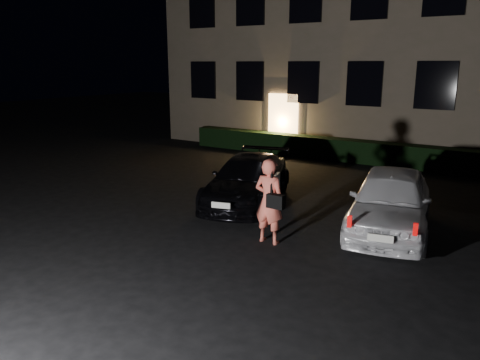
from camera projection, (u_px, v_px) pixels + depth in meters
The scene contains 6 objects.
ground at pixel (187, 247), 9.86m from camera, with size 80.00×80.00×0.00m, color black.
building at pixel (399, 11), 20.62m from camera, with size 20.00×8.11×12.00m.
hedge at pixel (356, 151), 18.32m from camera, with size 15.00×0.70×0.85m, color black.
sedan at pixel (248, 180), 12.98m from camera, with size 2.88×4.66×1.26m.
hatch at pixel (390, 200), 10.70m from camera, with size 2.48×4.49×1.45m.
man at pixel (269, 201), 9.92m from camera, with size 0.76×0.45×1.85m.
Camera 1 is at (5.94, -7.14, 3.77)m, focal length 35.00 mm.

